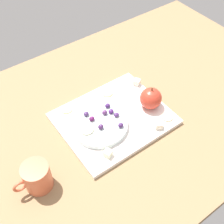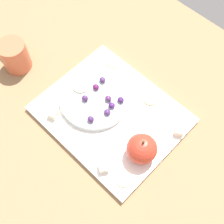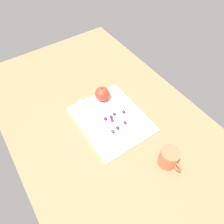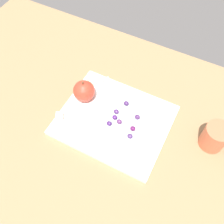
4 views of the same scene
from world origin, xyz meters
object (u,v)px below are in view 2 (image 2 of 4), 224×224
object	(u,v)px
serving_dish	(95,98)
cracker_0	(151,99)
cheese_cube_1	(104,167)
grape_4	(85,98)
cheese_cube_2	(53,114)
grape_6	(108,98)
platter	(112,116)
grape_7	(96,87)
apple_slice_0	(81,86)
apple_whole	(142,149)
cup	(15,56)
cracker_1	(124,179)
grape_2	(102,80)
grape_1	(91,119)
cracker_2	(113,62)
grape_0	(119,99)
grape_3	(109,113)
cheese_cube_0	(179,131)
grape_5	(112,105)

from	to	relation	value
serving_dish	cracker_0	xyz separation A→B (cm)	(-10.68, -10.56, -0.73)
cheese_cube_1	grape_4	size ratio (longest dim) A/B	1.27
cheese_cube_2	grape_4	size ratio (longest dim) A/B	1.27
grape_6	platter	bearing A→B (deg)	152.73
grape_6	grape_7	size ratio (longest dim) A/B	1.00
apple_slice_0	grape_7	bearing A→B (deg)	-146.07
serving_dish	apple_whole	bearing A→B (deg)	171.22
cup	cracker_1	bearing A→B (deg)	175.39
grape_2	grape_4	bearing A→B (deg)	96.28
grape_1	grape_2	distance (cm)	12.16
cheese_cube_2	grape_2	distance (cm)	16.04
cracker_0	cup	distance (cm)	39.77
cracker_2	grape_6	xyz separation A→B (cm)	(-8.57, 10.59, 2.47)
grape_1	grape_2	world-z (taller)	grape_1
serving_dish	apple_slice_0	size ratio (longest dim) A/B	4.18
grape_0	apple_whole	bearing A→B (deg)	153.74
cracker_2	grape_3	distance (cm)	18.07
cracker_0	grape_0	distance (cm)	8.86
platter	apple_whole	world-z (taller)	apple_whole
cheese_cube_2	grape_4	world-z (taller)	grape_4
apple_whole	grape_0	size ratio (longest dim) A/B	4.22
cheese_cube_2	grape_4	bearing A→B (deg)	-111.38
cracker_2	apple_whole	bearing A→B (deg)	147.79
apple_whole	cheese_cube_0	bearing A→B (deg)	-105.88
cracker_1	cup	distance (cm)	45.69
apple_slice_0	cup	distance (cm)	21.17
serving_dish	grape_2	bearing A→B (deg)	-69.85
cracker_1	grape_2	distance (cm)	26.99
grape_3	apple_slice_0	bearing A→B (deg)	-4.75
cheese_cube_2	cup	distance (cm)	21.25
apple_slice_0	grape_0	bearing A→B (deg)	-158.74
cheese_cube_1	cup	xyz separation A→B (cm)	(40.25, -5.19, 1.79)
serving_dish	grape_1	size ratio (longest dim) A/B	10.63
grape_4	apple_slice_0	xyz separation A→B (cm)	(3.91, -2.11, -0.53)
grape_5	serving_dish	bearing A→B (deg)	9.72
cheese_cube_2	grape_6	size ratio (longest dim) A/B	1.27
cheese_cube_2	grape_0	xyz separation A→B (cm)	(-9.86, -14.69, 1.45)
apple_whole	cracker_0	world-z (taller)	apple_whole
grape_3	grape_6	distance (cm)	4.32
serving_dish	grape_5	size ratio (longest dim) A/B	10.63
apple_whole	cheese_cube_1	size ratio (longest dim) A/B	3.33
grape_0	grape_1	bearing A→B (deg)	83.35
grape_0	platter	bearing A→B (deg)	103.99
cheese_cube_0	apple_slice_0	bearing A→B (deg)	17.15
cheese_cube_1	apple_slice_0	distance (cm)	23.19
grape_0	grape_7	bearing A→B (deg)	13.95
cracker_2	grape_6	size ratio (longest dim) A/B	2.26
cracker_1	grape_0	world-z (taller)	grape_0
grape_2	grape_6	world-z (taller)	grape_6
platter	apple_whole	distance (cm)	13.79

